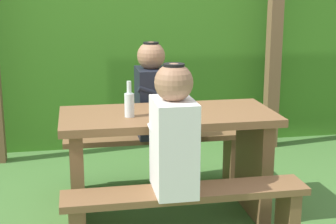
# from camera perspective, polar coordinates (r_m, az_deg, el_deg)

# --- Properties ---
(ground_plane) EXTENTS (12.00, 12.00, 0.00)m
(ground_plane) POSITION_cam_1_polar(r_m,az_deg,el_deg) (3.58, 0.00, -11.74)
(ground_plane) COLOR #416F31
(hedge_backdrop) EXTENTS (6.40, 0.81, 1.77)m
(hedge_backdrop) POSITION_cam_1_polar(r_m,az_deg,el_deg) (5.33, -4.11, 6.65)
(hedge_backdrop) COLOR #3A781F
(hedge_backdrop) RESTS_ON ground_plane
(pergola_post_right) EXTENTS (0.12, 0.12, 2.12)m
(pergola_post_right) POSITION_cam_1_polar(r_m,az_deg,el_deg) (5.00, 11.82, 7.95)
(pergola_post_right) COLOR brown
(pergola_post_right) RESTS_ON ground_plane
(picnic_table) EXTENTS (1.40, 0.64, 0.74)m
(picnic_table) POSITION_cam_1_polar(r_m,az_deg,el_deg) (3.39, 0.00, -4.00)
(picnic_table) COLOR brown
(picnic_table) RESTS_ON ground_plane
(bench_near) EXTENTS (1.40, 0.24, 0.43)m
(bench_near) POSITION_cam_1_polar(r_m,az_deg,el_deg) (2.95, 2.02, -10.86)
(bench_near) COLOR brown
(bench_near) RESTS_ON ground_plane
(bench_far) EXTENTS (1.40, 0.24, 0.43)m
(bench_far) POSITION_cam_1_polar(r_m,az_deg,el_deg) (3.97, -1.47, -4.26)
(bench_far) COLOR brown
(bench_far) RESTS_ON ground_plane
(person_white_shirt) EXTENTS (0.25, 0.35, 0.72)m
(person_white_shirt) POSITION_cam_1_polar(r_m,az_deg,el_deg) (2.78, 0.62, -2.42)
(person_white_shirt) COLOR white
(person_white_shirt) RESTS_ON bench_near
(person_black_coat) EXTENTS (0.25, 0.35, 0.72)m
(person_black_coat) POSITION_cam_1_polar(r_m,az_deg,el_deg) (3.85, -1.87, 2.13)
(person_black_coat) COLOR black
(person_black_coat) RESTS_ON bench_far
(drinking_glass) EXTENTS (0.07, 0.07, 0.08)m
(drinking_glass) POSITION_cam_1_polar(r_m,az_deg,el_deg) (3.28, -1.54, 0.47)
(drinking_glass) COLOR silver
(drinking_glass) RESTS_ON picnic_table
(bottle_left) EXTENTS (0.07, 0.07, 0.23)m
(bottle_left) POSITION_cam_1_polar(r_m,az_deg,el_deg) (3.43, 0.57, 1.89)
(bottle_left) COLOR silver
(bottle_left) RESTS_ON picnic_table
(bottle_right) EXTENTS (0.06, 0.06, 0.23)m
(bottle_right) POSITION_cam_1_polar(r_m,az_deg,el_deg) (3.21, -4.35, 0.97)
(bottle_right) COLOR silver
(bottle_right) RESTS_ON picnic_table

